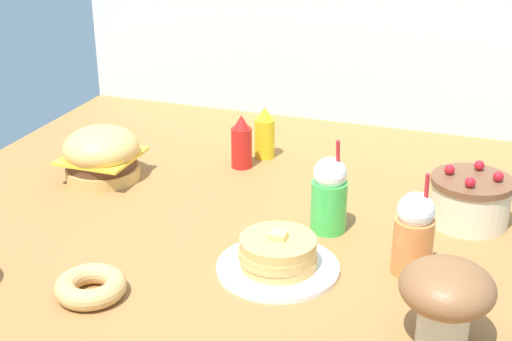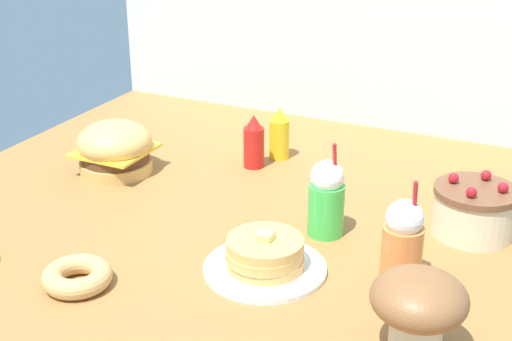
{
  "view_description": "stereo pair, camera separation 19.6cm",
  "coord_description": "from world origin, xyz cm",
  "px_view_note": "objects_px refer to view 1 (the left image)",
  "views": [
    {
      "loc": [
        62.31,
        -157.58,
        91.97
      ],
      "look_at": [
        2.95,
        12.46,
        14.14
      ],
      "focal_mm": 50.84,
      "sensor_mm": 36.0,
      "label": 1
    },
    {
      "loc": [
        80.43,
        -150.12,
        91.97
      ],
      "look_at": [
        2.95,
        12.46,
        14.14
      ],
      "focal_mm": 50.84,
      "sensor_mm": 36.0,
      "label": 2
    }
  ],
  "objects_px": {
    "orange_float_cup": "(414,234)",
    "donut_chocolate": "(91,286)",
    "pancake_stack": "(278,257)",
    "cream_soda_cup": "(329,195)",
    "layer_cake": "(470,200)",
    "ketchup_bottle": "(242,143)",
    "mushroom_stool": "(446,295)",
    "burger": "(102,154)",
    "mustard_bottle": "(265,134)"
  },
  "relations": [
    {
      "from": "burger",
      "to": "cream_soda_cup",
      "type": "xyz_separation_m",
      "value": [
        0.74,
        -0.1,
        0.02
      ]
    },
    {
      "from": "mustard_bottle",
      "to": "cream_soda_cup",
      "type": "height_order",
      "value": "cream_soda_cup"
    },
    {
      "from": "burger",
      "to": "donut_chocolate",
      "type": "relative_size",
      "value": 1.43
    },
    {
      "from": "ketchup_bottle",
      "to": "mustard_bottle",
      "type": "xyz_separation_m",
      "value": [
        0.04,
        0.1,
        0.0
      ]
    },
    {
      "from": "pancake_stack",
      "to": "cream_soda_cup",
      "type": "bearing_deg",
      "value": 75.31
    },
    {
      "from": "mustard_bottle",
      "to": "donut_chocolate",
      "type": "xyz_separation_m",
      "value": [
        -0.11,
        -0.92,
        -0.06
      ]
    },
    {
      "from": "layer_cake",
      "to": "mushroom_stool",
      "type": "height_order",
      "value": "mushroom_stool"
    },
    {
      "from": "mustard_bottle",
      "to": "orange_float_cup",
      "type": "height_order",
      "value": "orange_float_cup"
    },
    {
      "from": "ketchup_bottle",
      "to": "donut_chocolate",
      "type": "relative_size",
      "value": 1.08
    },
    {
      "from": "mustard_bottle",
      "to": "cream_soda_cup",
      "type": "bearing_deg",
      "value": -53.1
    },
    {
      "from": "pancake_stack",
      "to": "ketchup_bottle",
      "type": "xyz_separation_m",
      "value": [
        -0.31,
        0.57,
        0.04
      ]
    },
    {
      "from": "pancake_stack",
      "to": "ketchup_bottle",
      "type": "distance_m",
      "value": 0.65
    },
    {
      "from": "layer_cake",
      "to": "orange_float_cup",
      "type": "bearing_deg",
      "value": -109.55
    },
    {
      "from": "mustard_bottle",
      "to": "orange_float_cup",
      "type": "relative_size",
      "value": 0.67
    },
    {
      "from": "pancake_stack",
      "to": "mustard_bottle",
      "type": "relative_size",
      "value": 1.7
    },
    {
      "from": "pancake_stack",
      "to": "burger",
      "type": "bearing_deg",
      "value": 153.14
    },
    {
      "from": "pancake_stack",
      "to": "cream_soda_cup",
      "type": "distance_m",
      "value": 0.26
    },
    {
      "from": "pancake_stack",
      "to": "cream_soda_cup",
      "type": "xyz_separation_m",
      "value": [
        0.06,
        0.24,
        0.07
      ]
    },
    {
      "from": "cream_soda_cup",
      "to": "donut_chocolate",
      "type": "bearing_deg",
      "value": -131.34
    },
    {
      "from": "burger",
      "to": "cream_soda_cup",
      "type": "distance_m",
      "value": 0.75
    },
    {
      "from": "ketchup_bottle",
      "to": "mushroom_stool",
      "type": "relative_size",
      "value": 0.91
    },
    {
      "from": "layer_cake",
      "to": "orange_float_cup",
      "type": "height_order",
      "value": "orange_float_cup"
    },
    {
      "from": "ketchup_bottle",
      "to": "cream_soda_cup",
      "type": "height_order",
      "value": "cream_soda_cup"
    },
    {
      "from": "pancake_stack",
      "to": "layer_cake",
      "type": "height_order",
      "value": "layer_cake"
    },
    {
      "from": "burger",
      "to": "orange_float_cup",
      "type": "xyz_separation_m",
      "value": [
        0.99,
        -0.25,
        0.02
      ]
    },
    {
      "from": "layer_cake",
      "to": "donut_chocolate",
      "type": "height_order",
      "value": "layer_cake"
    },
    {
      "from": "layer_cake",
      "to": "ketchup_bottle",
      "type": "distance_m",
      "value": 0.74
    },
    {
      "from": "orange_float_cup",
      "to": "cream_soda_cup",
      "type": "bearing_deg",
      "value": 149.14
    },
    {
      "from": "donut_chocolate",
      "to": "mushroom_stool",
      "type": "relative_size",
      "value": 0.85
    },
    {
      "from": "ketchup_bottle",
      "to": "mushroom_stool",
      "type": "xyz_separation_m",
      "value": [
        0.71,
        -0.73,
        0.03
      ]
    },
    {
      "from": "layer_cake",
      "to": "cream_soda_cup",
      "type": "bearing_deg",
      "value": -154.42
    },
    {
      "from": "burger",
      "to": "orange_float_cup",
      "type": "height_order",
      "value": "orange_float_cup"
    },
    {
      "from": "burger",
      "to": "mustard_bottle",
      "type": "distance_m",
      "value": 0.54
    },
    {
      "from": "orange_float_cup",
      "to": "donut_chocolate",
      "type": "relative_size",
      "value": 1.61
    },
    {
      "from": "ketchup_bottle",
      "to": "donut_chocolate",
      "type": "bearing_deg",
      "value": -94.37
    },
    {
      "from": "burger",
      "to": "layer_cake",
      "type": "relative_size",
      "value": 1.06
    },
    {
      "from": "burger",
      "to": "cream_soda_cup",
      "type": "bearing_deg",
      "value": -7.73
    },
    {
      "from": "cream_soda_cup",
      "to": "layer_cake",
      "type": "bearing_deg",
      "value": 25.58
    },
    {
      "from": "layer_cake",
      "to": "mustard_bottle",
      "type": "bearing_deg",
      "value": 158.62
    },
    {
      "from": "layer_cake",
      "to": "mushroom_stool",
      "type": "distance_m",
      "value": 0.57
    },
    {
      "from": "orange_float_cup",
      "to": "donut_chocolate",
      "type": "distance_m",
      "value": 0.76
    },
    {
      "from": "burger",
      "to": "mushroom_stool",
      "type": "distance_m",
      "value": 1.2
    },
    {
      "from": "donut_chocolate",
      "to": "mustard_bottle",
      "type": "bearing_deg",
      "value": 83.48
    },
    {
      "from": "pancake_stack",
      "to": "layer_cake",
      "type": "relative_size",
      "value": 1.36
    },
    {
      "from": "pancake_stack",
      "to": "orange_float_cup",
      "type": "relative_size",
      "value": 1.13
    },
    {
      "from": "mustard_bottle",
      "to": "burger",
      "type": "bearing_deg",
      "value": -141.49
    },
    {
      "from": "pancake_stack",
      "to": "layer_cake",
      "type": "bearing_deg",
      "value": 44.74
    },
    {
      "from": "pancake_stack",
      "to": "mustard_bottle",
      "type": "distance_m",
      "value": 0.73
    },
    {
      "from": "layer_cake",
      "to": "donut_chocolate",
      "type": "bearing_deg",
      "value": -139.93
    },
    {
      "from": "pancake_stack",
      "to": "donut_chocolate",
      "type": "relative_size",
      "value": 1.83
    }
  ]
}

